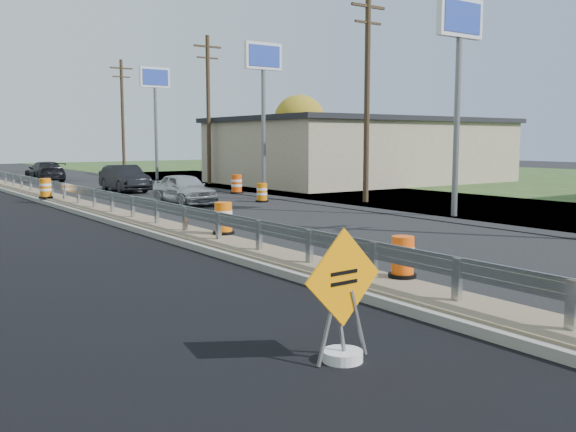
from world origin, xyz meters
TOP-DOWN VIEW (x-y plane):
  - ground at (0.00, 0.00)m, footprint 140.00×140.00m
  - grass_verge_far at (30.00, 10.00)m, footprint 40.00×120.00m
  - median at (0.00, 8.00)m, footprint 1.60×55.00m
  - guardrail at (0.00, 9.00)m, footprint 0.10×46.15m
  - retail_building_near at (20.99, 20.00)m, footprint 18.50×12.50m
  - pylon_sign_south at (10.50, 3.00)m, footprint 2.20×0.30m
  - pylon_sign_mid at (10.50, 16.00)m, footprint 2.20×0.30m
  - pylon_sign_north at (10.50, 30.00)m, footprint 2.20×0.30m
  - utility_pole_smid at (11.50, 9.00)m, footprint 1.90×0.26m
  - utility_pole_nmid at (11.50, 24.00)m, footprint 1.90×0.26m
  - utility_pole_north at (11.50, 39.00)m, footprint 1.90×0.26m
  - tree_far_yellow at (26.00, 34.00)m, footprint 4.62×4.62m
  - caution_sign at (-3.00, -6.69)m, footprint 1.26×0.53m
  - barrel_median_near at (0.55, -4.22)m, footprint 0.54×0.54m
  - barrel_median_mid at (0.55, 2.71)m, footprint 0.61×0.61m
  - barrel_median_far at (-0.55, 16.97)m, footprint 0.61×0.61m
  - barrel_shoulder_near at (7.78, 11.96)m, footprint 0.59×0.59m
  - barrel_shoulder_mid at (9.20, 16.64)m, footprint 0.69×0.69m
  - car_silver at (4.40, 13.08)m, footprint 1.62×4.01m
  - car_dark_mid at (4.81, 21.37)m, footprint 1.68×4.49m
  - car_dark_far at (3.53, 32.87)m, footprint 2.08×4.80m

SIDE VIEW (x-z plane):
  - ground at x=0.00m, z-range 0.00..0.00m
  - grass_verge_far at x=30.00m, z-range 0.00..0.03m
  - median at x=0.00m, z-range 0.00..0.23m
  - barrel_shoulder_near at x=7.78m, z-range -0.02..0.85m
  - caution_sign at x=-3.00m, z-range -0.43..1.31m
  - barrel_shoulder_mid at x=9.20m, z-range -0.02..0.99m
  - barrel_median_near at x=0.55m, z-range 0.21..1.00m
  - barrel_median_mid at x=0.55m, z-range 0.21..1.10m
  - barrel_median_far at x=-0.55m, z-range 0.21..1.11m
  - car_silver at x=4.40m, z-range 0.00..1.37m
  - car_dark_far at x=3.53m, z-range 0.00..1.38m
  - guardrail at x=0.00m, z-range 0.37..1.09m
  - car_dark_mid at x=4.81m, z-range 0.00..1.46m
  - retail_building_near at x=20.99m, z-range 0.02..4.29m
  - tree_far_yellow at x=26.00m, z-range 1.11..7.97m
  - utility_pole_smid at x=11.50m, z-range 0.23..9.63m
  - utility_pole_nmid at x=11.50m, z-range 0.23..9.63m
  - utility_pole_north at x=11.50m, z-range 0.23..9.63m
  - pylon_sign_south at x=10.50m, z-range 2.53..10.43m
  - pylon_sign_mid at x=10.50m, z-range 2.53..10.43m
  - pylon_sign_north at x=10.50m, z-range 2.53..10.43m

